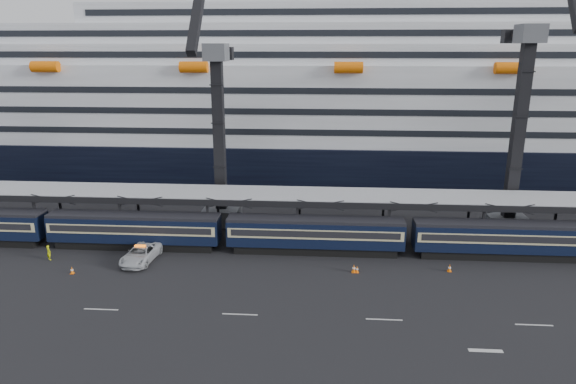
% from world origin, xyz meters
% --- Properties ---
extents(ground, '(260.00, 260.00, 0.00)m').
position_xyz_m(ground, '(0.00, 0.00, 0.00)').
color(ground, black).
rests_on(ground, ground).
extents(lane_markings, '(111.00, 4.27, 0.02)m').
position_xyz_m(lane_markings, '(8.15, -5.23, 0.01)').
color(lane_markings, beige).
rests_on(lane_markings, ground).
extents(train, '(133.05, 3.00, 4.05)m').
position_xyz_m(train, '(-4.65, 10.00, 2.20)').
color(train, black).
rests_on(train, ground).
extents(canopy, '(130.00, 6.25, 5.53)m').
position_xyz_m(canopy, '(0.00, 14.00, 5.25)').
color(canopy, '#919499').
rests_on(canopy, ground).
extents(cruise_ship, '(214.09, 28.84, 34.00)m').
position_xyz_m(cruise_ship, '(-1.08, 45.99, 12.34)').
color(cruise_ship, black).
rests_on(cruise_ship, ground).
extents(crane_dark_near, '(4.50, 17.75, 35.08)m').
position_xyz_m(crane_dark_near, '(-20.00, 18.59, 11.93)').
color(crane_dark_near, '#494A50').
rests_on(crane_dark_near, ground).
extents(crane_dark_mid, '(4.50, 18.24, 39.64)m').
position_xyz_m(crane_dark_mid, '(15.00, 17.59, 13.36)').
color(crane_dark_mid, '#494A50').
rests_on(crane_dark_mid, ground).
extents(pickup_truck, '(3.18, 6.16, 1.66)m').
position_xyz_m(pickup_truck, '(-26.07, 6.20, 0.83)').
color(pickup_truck, '#B6BABE').
rests_on(pickup_truck, ground).
extents(worker, '(0.70, 0.66, 1.61)m').
position_xyz_m(worker, '(-35.88, 5.96, 0.80)').
color(worker, '#D5E30B').
rests_on(worker, ground).
extents(traffic_cone_b, '(0.37, 0.37, 0.74)m').
position_xyz_m(traffic_cone_b, '(-31.86, 2.80, 0.36)').
color(traffic_cone_b, '#FF6B08').
rests_on(traffic_cone_b, ground).
extents(traffic_cone_c, '(0.43, 0.43, 0.87)m').
position_xyz_m(traffic_cone_c, '(-4.02, 5.06, 0.43)').
color(traffic_cone_c, '#FF6B08').
rests_on(traffic_cone_c, ground).
extents(traffic_cone_d, '(0.36, 0.36, 0.72)m').
position_xyz_m(traffic_cone_d, '(-3.71, 5.04, 0.36)').
color(traffic_cone_d, '#FF6B08').
rests_on(traffic_cone_d, ground).
extents(traffic_cone_e, '(0.39, 0.39, 0.78)m').
position_xyz_m(traffic_cone_e, '(5.53, 5.95, 0.39)').
color(traffic_cone_e, '#FF6B08').
rests_on(traffic_cone_e, ground).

